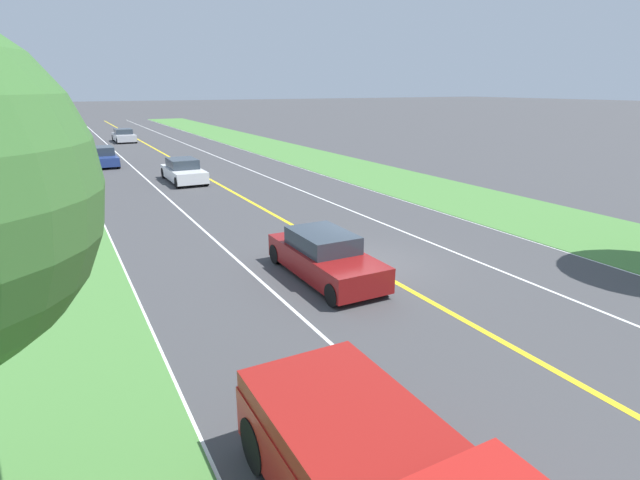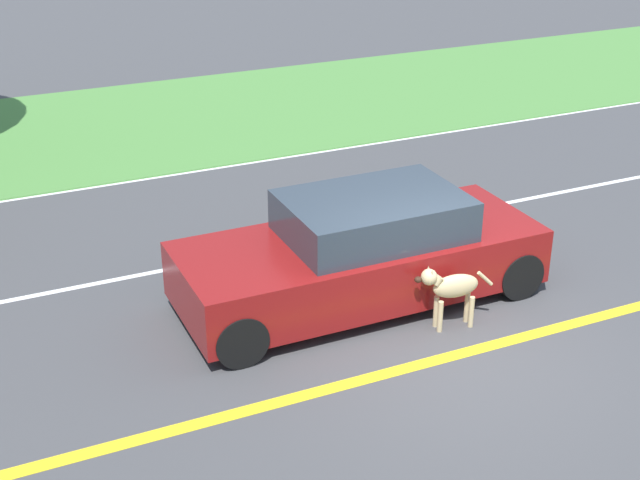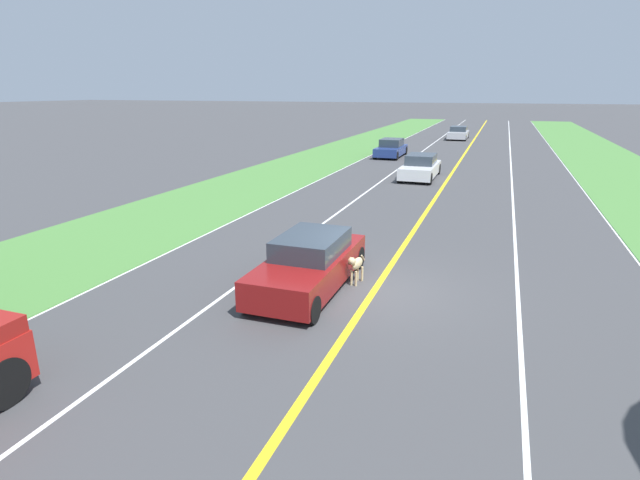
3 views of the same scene
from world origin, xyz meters
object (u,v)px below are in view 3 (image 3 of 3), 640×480
object	(u,v)px
dog	(356,265)
car_trailing_near	(420,167)
car_trailing_mid	(391,148)
ego_car	(310,264)
car_trailing_far	(458,133)

from	to	relation	value
dog	car_trailing_near	xyz separation A→B (m)	(1.02, -17.37, 0.09)
car_trailing_near	car_trailing_mid	xyz separation A→B (m)	(3.68, -9.12, -0.01)
ego_car	dog	xyz separation A→B (m)	(-1.08, -0.64, -0.11)
dog	car_trailing_mid	xyz separation A→B (m)	(4.69, -26.50, 0.09)
dog	car_trailing_far	bearing A→B (deg)	-80.18
car_trailing_mid	car_trailing_far	world-z (taller)	car_trailing_mid
car_trailing_far	dog	bearing A→B (deg)	91.40
car_trailing_mid	car_trailing_far	distance (m)	17.02
dog	car_trailing_near	distance (m)	17.40
car_trailing_near	car_trailing_far	bearing A→B (deg)	-89.91
ego_car	car_trailing_near	size ratio (longest dim) A/B	1.01
dog	car_trailing_mid	distance (m)	26.91
dog	car_trailing_near	world-z (taller)	car_trailing_near
ego_car	car_trailing_mid	distance (m)	27.37
car_trailing_near	ego_car	bearing A→B (deg)	89.81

